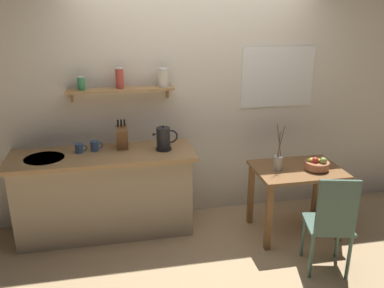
{
  "coord_description": "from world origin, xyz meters",
  "views": [
    {
      "loc": [
        -0.86,
        -3.53,
        2.31
      ],
      "look_at": [
        -0.1,
        0.25,
        0.95
      ],
      "focal_mm": 37.62,
      "sensor_mm": 36.0,
      "label": 1
    }
  ],
  "objects_px": {
    "coffee_mug_spare": "(95,146)",
    "dining_chair_near": "(331,221)",
    "dining_table": "(296,180)",
    "twig_vase": "(278,162)",
    "fruit_bowl": "(317,164)",
    "coffee_mug_by_sink": "(80,148)",
    "knife_block": "(122,137)",
    "electric_kettle": "(164,139)"
  },
  "relations": [
    {
      "from": "dining_chair_near",
      "to": "coffee_mug_spare",
      "type": "relative_size",
      "value": 7.8
    },
    {
      "from": "dining_chair_near",
      "to": "knife_block",
      "type": "xyz_separation_m",
      "value": [
        -1.72,
        1.16,
        0.5
      ]
    },
    {
      "from": "electric_kettle",
      "to": "fruit_bowl",
      "type": "bearing_deg",
      "value": -15.71
    },
    {
      "from": "coffee_mug_by_sink",
      "to": "fruit_bowl",
      "type": "bearing_deg",
      "value": -12.18
    },
    {
      "from": "dining_table",
      "to": "electric_kettle",
      "type": "distance_m",
      "value": 1.42
    },
    {
      "from": "twig_vase",
      "to": "coffee_mug_spare",
      "type": "height_order",
      "value": "twig_vase"
    },
    {
      "from": "dining_chair_near",
      "to": "fruit_bowl",
      "type": "distance_m",
      "value": 0.71
    },
    {
      "from": "coffee_mug_by_sink",
      "to": "coffee_mug_spare",
      "type": "xyz_separation_m",
      "value": [
        0.15,
        0.02,
        0.01
      ]
    },
    {
      "from": "dining_chair_near",
      "to": "electric_kettle",
      "type": "bearing_deg",
      "value": 141.12
    },
    {
      "from": "fruit_bowl",
      "to": "coffee_mug_spare",
      "type": "distance_m",
      "value": 2.23
    },
    {
      "from": "knife_block",
      "to": "coffee_mug_by_sink",
      "type": "xyz_separation_m",
      "value": [
        -0.42,
        -0.02,
        -0.08
      ]
    },
    {
      "from": "electric_kettle",
      "to": "coffee_mug_spare",
      "type": "bearing_deg",
      "value": 171.08
    },
    {
      "from": "coffee_mug_by_sink",
      "to": "coffee_mug_spare",
      "type": "distance_m",
      "value": 0.15
    },
    {
      "from": "twig_vase",
      "to": "coffee_mug_spare",
      "type": "bearing_deg",
      "value": 165.57
    },
    {
      "from": "dining_chair_near",
      "to": "knife_block",
      "type": "distance_m",
      "value": 2.13
    },
    {
      "from": "fruit_bowl",
      "to": "coffee_mug_by_sink",
      "type": "xyz_separation_m",
      "value": [
        -2.31,
        0.5,
        0.16
      ]
    },
    {
      "from": "dining_table",
      "to": "twig_vase",
      "type": "distance_m",
      "value": 0.31
    },
    {
      "from": "electric_kettle",
      "to": "coffee_mug_by_sink",
      "type": "xyz_separation_m",
      "value": [
        -0.83,
        0.08,
        -0.07
      ]
    },
    {
      "from": "twig_vase",
      "to": "knife_block",
      "type": "bearing_deg",
      "value": 163.2
    },
    {
      "from": "dining_table",
      "to": "fruit_bowl",
      "type": "xyz_separation_m",
      "value": [
        0.17,
        -0.07,
        0.19
      ]
    },
    {
      "from": "dining_table",
      "to": "fruit_bowl",
      "type": "height_order",
      "value": "fruit_bowl"
    },
    {
      "from": "dining_table",
      "to": "coffee_mug_by_sink",
      "type": "xyz_separation_m",
      "value": [
        -2.14,
        0.43,
        0.35
      ]
    },
    {
      "from": "dining_table",
      "to": "fruit_bowl",
      "type": "bearing_deg",
      "value": -23.27
    },
    {
      "from": "coffee_mug_by_sink",
      "to": "dining_table",
      "type": "bearing_deg",
      "value": -11.25
    },
    {
      "from": "twig_vase",
      "to": "coffee_mug_by_sink",
      "type": "relative_size",
      "value": 4.06
    },
    {
      "from": "fruit_bowl",
      "to": "knife_block",
      "type": "distance_m",
      "value": 1.98
    },
    {
      "from": "knife_block",
      "to": "electric_kettle",
      "type": "bearing_deg",
      "value": -14.23
    },
    {
      "from": "dining_table",
      "to": "knife_block",
      "type": "height_order",
      "value": "knife_block"
    },
    {
      "from": "electric_kettle",
      "to": "coffee_mug_by_sink",
      "type": "height_order",
      "value": "electric_kettle"
    },
    {
      "from": "fruit_bowl",
      "to": "dining_table",
      "type": "bearing_deg",
      "value": 156.73
    },
    {
      "from": "coffee_mug_by_sink",
      "to": "twig_vase",
      "type": "bearing_deg",
      "value": -12.66
    },
    {
      "from": "dining_table",
      "to": "twig_vase",
      "type": "height_order",
      "value": "twig_vase"
    },
    {
      "from": "fruit_bowl",
      "to": "knife_block",
      "type": "bearing_deg",
      "value": 164.61
    },
    {
      "from": "electric_kettle",
      "to": "coffee_mug_spare",
      "type": "height_order",
      "value": "electric_kettle"
    },
    {
      "from": "dining_table",
      "to": "electric_kettle",
      "type": "bearing_deg",
      "value": 165.32
    },
    {
      "from": "electric_kettle",
      "to": "coffee_mug_by_sink",
      "type": "relative_size",
      "value": 2.16
    },
    {
      "from": "electric_kettle",
      "to": "coffee_mug_by_sink",
      "type": "bearing_deg",
      "value": 174.32
    },
    {
      "from": "knife_block",
      "to": "dining_table",
      "type": "bearing_deg",
      "value": -14.58
    },
    {
      "from": "coffee_mug_by_sink",
      "to": "coffee_mug_spare",
      "type": "height_order",
      "value": "coffee_mug_spare"
    },
    {
      "from": "electric_kettle",
      "to": "coffee_mug_spare",
      "type": "xyz_separation_m",
      "value": [
        -0.68,
        0.11,
        -0.06
      ]
    },
    {
      "from": "coffee_mug_spare",
      "to": "dining_chair_near",
      "type": "bearing_deg",
      "value": -30.26
    },
    {
      "from": "twig_vase",
      "to": "coffee_mug_by_sink",
      "type": "xyz_separation_m",
      "value": [
        -1.93,
        0.43,
        0.13
      ]
    }
  ]
}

